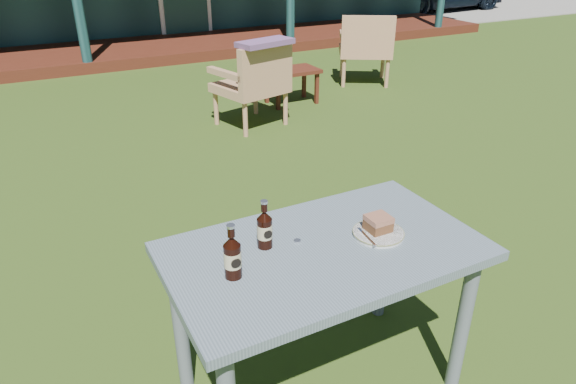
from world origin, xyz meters
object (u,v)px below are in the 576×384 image
cake_slice (378,223)px  armchair_right (366,45)px  plate (378,233)px  cafe_table (324,269)px  side_table (292,74)px  cola_bottle_far (232,256)px  cola_bottle_near (265,229)px  armchair_left (255,81)px

cake_slice → armchair_right: 5.03m
cake_slice → plate: bearing=-113.2°
cafe_table → plate: bearing=-5.9°
cafe_table → side_table: 4.22m
armchair_right → cake_slice: bearing=-125.1°
cafe_table → cola_bottle_far: (-0.38, -0.01, 0.18)m
plate → cake_slice: size_ratio=2.22×
cafe_table → cola_bottle_near: (-0.20, 0.11, 0.18)m
cake_slice → cola_bottle_far: 0.62m
cola_bottle_near → side_table: size_ratio=0.33×
plate → side_table: bearing=66.6°
side_table → cola_bottle_near: bearing=-119.5°
cafe_table → side_table: (1.87, 3.77, -0.28)m
plate → armchair_left: armchair_left is taller
armchair_right → side_table: armchair_right is taller
plate → armchair_left: 3.39m
plate → cola_bottle_far: bearing=179.0°
plate → armchair_right: armchair_right is taller
cafe_table → cola_bottle_near: size_ratio=6.10×
cake_slice → armchair_left: 3.38m
cake_slice → armchair_left: armchair_left is taller
armchair_right → cafe_table: bearing=-127.4°
armchair_right → side_table: size_ratio=1.48×
plate → cake_slice: (0.01, 0.01, 0.04)m
cola_bottle_near → cola_bottle_far: bearing=-146.0°
plate → cola_bottle_far: size_ratio=0.99×
cola_bottle_near → armchair_right: 5.20m
plate → cola_bottle_near: (-0.43, 0.13, 0.07)m
plate → cola_bottle_far: cola_bottle_far is taller
armchair_right → plate: bearing=-125.1°
plate → cola_bottle_near: size_ratio=1.04×
cake_slice → armchair_right: size_ratio=0.10×
cola_bottle_far → cola_bottle_near: bearing=34.0°
cafe_table → armchair_right: 5.15m
cafe_table → armchair_right: (3.13, 4.09, -0.12)m
plate → cola_bottle_near: 0.46m
cola_bottle_near → armchair_right: bearing=50.2°
cake_slice → cola_bottle_near: bearing=164.8°
cola_bottle_near → armchair_left: size_ratio=0.23×
cake_slice → side_table: cake_slice is taller
cola_bottle_far → side_table: bearing=59.3°
cola_bottle_near → armchair_left: 3.42m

